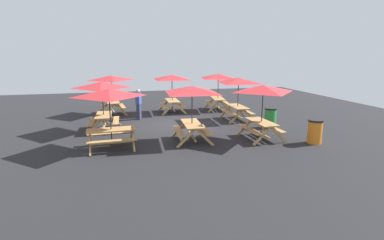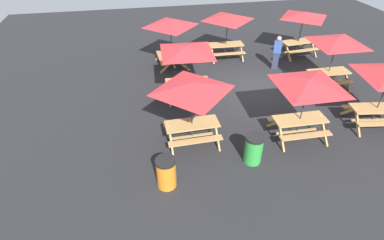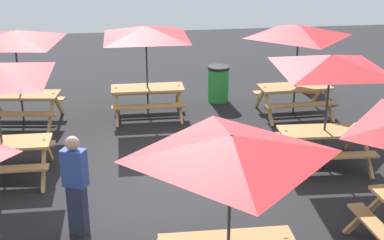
{
  "view_description": "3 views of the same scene",
  "coord_description": "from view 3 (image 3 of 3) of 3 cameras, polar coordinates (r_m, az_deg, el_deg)",
  "views": [
    {
      "loc": [
        -14.69,
        2.8,
        3.61
      ],
      "look_at": [
        -3.05,
        -0.06,
        0.9
      ],
      "focal_mm": 28.0,
      "sensor_mm": 36.0,
      "label": 1
    },
    {
      "loc": [
        -4.93,
        -10.88,
        6.67
      ],
      "look_at": [
        -3.41,
        -3.0,
        0.9
      ],
      "focal_mm": 28.0,
      "sensor_mm": 36.0,
      "label": 2
    },
    {
      "loc": [
        0.97,
        9.34,
        4.74
      ],
      "look_at": [
        -0.46,
        -0.64,
        0.9
      ],
      "focal_mm": 50.0,
      "sensor_mm": 36.0,
      "label": 3
    }
  ],
  "objects": [
    {
      "name": "ground_plane",
      "position": [
        10.52,
        -2.0,
        -5.94
      ],
      "size": [
        28.27,
        28.27,
        0.0
      ],
      "primitive_type": "plane",
      "color": "#232326",
      "rests_on": "ground"
    },
    {
      "name": "picnic_table_0",
      "position": [
        13.38,
        11.28,
        8.61
      ],
      "size": [
        2.06,
        2.06,
        2.34
      ],
      "rotation": [
        0.0,
        0.0,
        0.03
      ],
      "color": "tan",
      "rests_on": "ground"
    },
    {
      "name": "picnic_table_1",
      "position": [
        10.58,
        14.53,
        5.12
      ],
      "size": [
        2.82,
        2.82,
        2.34
      ],
      "rotation": [
        0.0,
        0.0,
        -0.06
      ],
      "color": "tan",
      "rests_on": "ground"
    },
    {
      "name": "picnic_table_2",
      "position": [
        13.17,
        -18.39,
        7.75
      ],
      "size": [
        2.8,
        2.8,
        2.34
      ],
      "rotation": [
        0.0,
        0.0,
        -0.15
      ],
      "color": "tan",
      "rests_on": "ground"
    },
    {
      "name": "picnic_table_6",
      "position": [
        13.08,
        -4.93,
        8.65
      ],
      "size": [
        2.83,
        2.83,
        2.34
      ],
      "rotation": [
        0.0,
        0.0,
        -0.01
      ],
      "color": "tan",
      "rests_on": "ground"
    },
    {
      "name": "picnic_table_7",
      "position": [
        6.53,
        4.16,
        -4.12
      ],
      "size": [
        2.05,
        2.05,
        2.34
      ],
      "rotation": [
        0.0,
        0.0,
        -0.02
      ],
      "color": "tan",
      "rests_on": "ground"
    },
    {
      "name": "trash_bin_green",
      "position": [
        14.56,
        2.83,
        3.89
      ],
      "size": [
        0.59,
        0.59,
        0.98
      ],
      "color": "green",
      "rests_on": "ground"
    },
    {
      "name": "trash_bin_orange",
      "position": [
        15.77,
        12.54,
        4.75
      ],
      "size": [
        0.59,
        0.59,
        0.98
      ],
      "color": "orange",
      "rests_on": "ground"
    },
    {
      "name": "person_standing",
      "position": [
        8.51,
        -12.31,
        -6.6
      ],
      "size": [
        0.42,
        0.35,
        1.67
      ],
      "rotation": [
        0.0,
        0.0,
        2.7
      ],
      "color": "#2D334C",
      "rests_on": "ground"
    }
  ]
}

